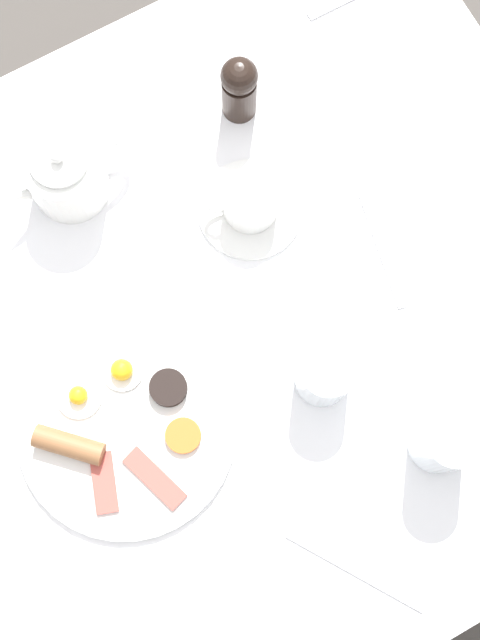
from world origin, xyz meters
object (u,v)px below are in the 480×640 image
at_px(breakfast_plate, 124,427).
at_px(fork_by_plate, 382,248).
at_px(teacup_with_saucer_left, 250,204).
at_px(knife_by_plate, 355,570).
at_px(teapot_far, 67,174).
at_px(wine_glass_spare, 445,442).
at_px(water_glass_tall, 325,374).
at_px(pepper_grinder, 239,88).

bearing_deg(breakfast_plate, fork_by_plate, -173.40).
bearing_deg(teacup_with_saucer_left, knife_by_plate, 76.69).
distance_m(teapot_far, wine_glass_spare, 0.64).
height_order(water_glass_tall, pepper_grinder, pepper_grinder).
relative_size(teapot_far, wine_glass_spare, 1.63).
xyz_separation_m(breakfast_plate, pepper_grinder, (-0.37, -0.34, 0.06)).
xyz_separation_m(water_glass_tall, pepper_grinder, (-0.10, -0.42, 0.02)).
height_order(water_glass_tall, wine_glass_spare, wine_glass_spare).
height_order(teacup_with_saucer_left, pepper_grinder, pepper_grinder).
height_order(breakfast_plate, fork_by_plate, breakfast_plate).
bearing_deg(water_glass_tall, pepper_grinder, -103.04).
bearing_deg(wine_glass_spare, fork_by_plate, -106.11).
relative_size(water_glass_tall, fork_by_plate, 0.54).
distance_m(teacup_with_saucer_left, wine_glass_spare, 0.43).
distance_m(teapot_far, pepper_grinder, 0.28).
bearing_deg(teacup_with_saucer_left, fork_by_plate, 134.50).
bearing_deg(wine_glass_spare, teacup_with_saucer_left, -81.99).
bearing_deg(teacup_with_saucer_left, wine_glass_spare, 98.01).
xyz_separation_m(wine_glass_spare, knife_by_plate, (0.18, 0.09, -0.06)).
distance_m(teacup_with_saucer_left, knife_by_plate, 0.53).
distance_m(pepper_grinder, knife_by_plate, 0.69).
xyz_separation_m(breakfast_plate, wine_glass_spare, (-0.37, 0.23, 0.05)).
bearing_deg(knife_by_plate, wine_glass_spare, -153.60).
distance_m(teapot_far, fork_by_plate, 0.46).
distance_m(breakfast_plate, teacup_with_saucer_left, 0.36).
xyz_separation_m(breakfast_plate, water_glass_tall, (-0.27, 0.07, 0.04)).
height_order(teacup_with_saucer_left, fork_by_plate, teacup_with_saucer_left).
height_order(teapot_far, water_glass_tall, teapot_far).
bearing_deg(wine_glass_spare, pepper_grinder, -90.47).
bearing_deg(wine_glass_spare, water_glass_tall, -59.29).
distance_m(water_glass_tall, knife_by_plate, 0.26).
distance_m(fork_by_plate, knife_by_plate, 0.45).
xyz_separation_m(teacup_with_saucer_left, fork_by_plate, (-0.14, 0.14, -0.03)).
bearing_deg(teacup_with_saucer_left, pepper_grinder, -113.28).
xyz_separation_m(water_glass_tall, wine_glass_spare, (-0.09, 0.15, 0.01)).
xyz_separation_m(water_glass_tall, fork_by_plate, (-0.17, -0.13, -0.05)).
relative_size(breakfast_plate, fork_by_plate, 1.62).
height_order(teacup_with_saucer_left, water_glass_tall, water_glass_tall).
distance_m(pepper_grinder, fork_by_plate, 0.31).
bearing_deg(breakfast_plate, teacup_with_saucer_left, -147.53).
distance_m(teapot_far, water_glass_tall, 0.46).
bearing_deg(breakfast_plate, wine_glass_spare, 147.97).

